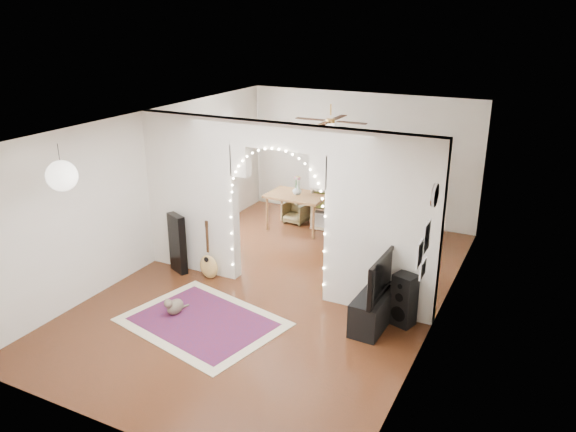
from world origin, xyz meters
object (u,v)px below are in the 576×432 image
at_px(floor_speaker, 404,300).
at_px(dining_chair_left, 296,212).
at_px(acoustic_guitar, 208,257).
at_px(media_console, 374,310).
at_px(dining_chair_right, 379,259).
at_px(dining_table, 297,198).
at_px(bookcase, 351,193).

height_order(floor_speaker, dining_chair_left, floor_speaker).
height_order(acoustic_guitar, media_console, acoustic_guitar).
bearing_deg(floor_speaker, dining_chair_right, 137.79).
xyz_separation_m(media_console, dining_chair_left, (-2.82, 3.30, -0.03)).
bearing_deg(dining_table, bookcase, 23.12).
relative_size(dining_table, dining_chair_left, 2.49).
bearing_deg(dining_chair_left, acoustic_guitar, -87.73).
xyz_separation_m(media_console, dining_chair_right, (-0.44, 1.64, 0.03)).
height_order(bookcase, dining_chair_left, bookcase).
bearing_deg(floor_speaker, dining_table, 155.77).
bearing_deg(dining_chair_right, dining_table, 170.98).
xyz_separation_m(acoustic_guitar, bookcase, (1.34, 3.13, 0.44)).
distance_m(acoustic_guitar, floor_speaker, 3.33).
height_order(floor_speaker, bookcase, bookcase).
height_order(media_console, bookcase, bookcase).
height_order(media_console, dining_chair_right, dining_chair_right).
xyz_separation_m(bookcase, dining_table, (-1.01, -0.41, -0.14)).
height_order(acoustic_guitar, floor_speaker, acoustic_guitar).
distance_m(floor_speaker, dining_table, 4.06).
relative_size(bookcase, dining_chair_left, 3.37).
relative_size(media_console, bookcase, 0.61).
height_order(floor_speaker, dining_table, floor_speaker).
height_order(acoustic_guitar, dining_table, acoustic_guitar).
bearing_deg(bookcase, dining_chair_right, -60.21).
bearing_deg(bookcase, dining_table, -162.26).
bearing_deg(dining_table, dining_chair_right, -29.90).
height_order(floor_speaker, media_console, floor_speaker).
bearing_deg(floor_speaker, bookcase, 140.35).
xyz_separation_m(media_console, bookcase, (-1.61, 3.35, 0.57)).
relative_size(floor_speaker, bookcase, 0.48).
distance_m(media_console, dining_chair_right, 1.70).
bearing_deg(media_console, floor_speaker, 31.89).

